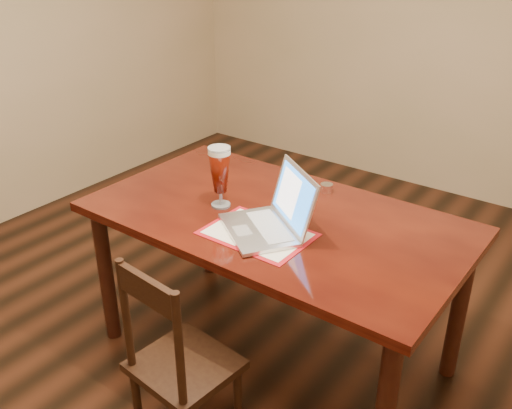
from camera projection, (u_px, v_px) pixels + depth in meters
The scene contains 3 objects.
ground at pixel (242, 351), 2.91m from camera, with size 5.00×5.00×0.00m, color black.
dining_table at pixel (274, 232), 2.58m from camera, with size 1.69×0.96×1.08m.
dining_chair at pixel (179, 364), 2.23m from camera, with size 0.41×0.39×0.88m.
Camera 1 is at (1.41, -1.79, 1.97)m, focal length 40.00 mm.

